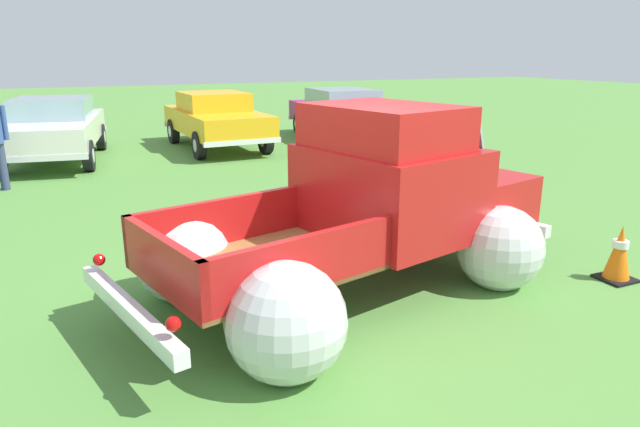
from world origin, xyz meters
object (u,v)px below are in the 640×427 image
(vintage_pickup_truck, at_px, (370,217))
(show_car_2, at_px, (344,112))
(show_car_0, at_px, (53,127))
(show_car_1, at_px, (216,118))
(lane_cone_0, at_px, (619,253))

(vintage_pickup_truck, xyz_separation_m, show_car_2, (4.48, 9.37, 0.03))
(show_car_0, distance_m, show_car_1, 3.85)
(vintage_pickup_truck, distance_m, show_car_0, 9.76)
(show_car_1, distance_m, show_car_2, 3.67)
(show_car_2, distance_m, lane_cone_0, 10.64)
(lane_cone_0, bearing_deg, show_car_0, 118.23)
(show_car_0, bearing_deg, show_car_1, 102.95)
(vintage_pickup_truck, height_order, show_car_2, vintage_pickup_truck)
(show_car_0, bearing_deg, lane_cone_0, 37.36)
(show_car_1, height_order, show_car_2, same)
(show_car_0, relative_size, lane_cone_0, 7.42)
(show_car_2, xyz_separation_m, lane_cone_0, (-1.95, -10.45, -0.47))
(vintage_pickup_truck, distance_m, show_car_2, 10.39)
(vintage_pickup_truck, height_order, lane_cone_0, vintage_pickup_truck)
(lane_cone_0, bearing_deg, show_car_1, 99.19)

